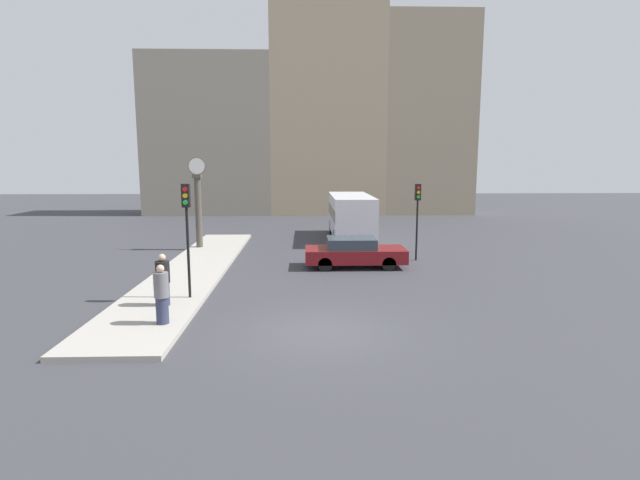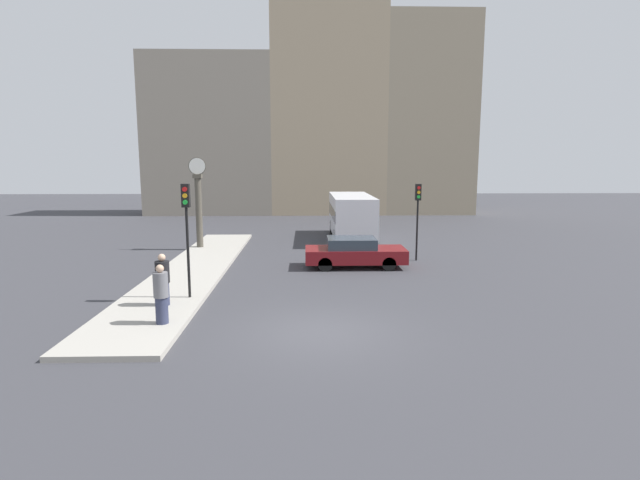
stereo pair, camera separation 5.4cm
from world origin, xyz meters
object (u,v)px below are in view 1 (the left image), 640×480
object	(u,v)px
traffic_light_near	(187,217)
pedestrian_grey_jacket	(162,295)
bus_distant	(351,214)
sedan_car	(354,252)
traffic_light_far	(418,206)
pedestrian_black_jacket	(163,280)
street_clock	(198,204)

from	to	relation	value
traffic_light_near	pedestrian_grey_jacket	xyz separation A→B (m)	(-0.14, -2.72, -1.87)
bus_distant	sedan_car	bearing A→B (deg)	-94.14
traffic_light_near	traffic_light_far	xyz separation A→B (m)	(9.10, 6.80, -0.26)
pedestrian_grey_jacket	traffic_light_far	bearing A→B (deg)	45.87
sedan_car	pedestrian_grey_jacket	xyz separation A→B (m)	(-6.15, -8.09, 0.31)
sedan_car	pedestrian_black_jacket	world-z (taller)	pedestrian_black_jacket
bus_distant	pedestrian_grey_jacket	xyz separation A→B (m)	(-6.74, -16.26, -0.53)
bus_distant	pedestrian_black_jacket	bearing A→B (deg)	-116.53
pedestrian_black_jacket	traffic_light_near	bearing A→B (deg)	56.26
traffic_light_far	pedestrian_black_jacket	xyz separation A→B (m)	(-9.70, -7.71, -1.63)
traffic_light_far	bus_distant	bearing A→B (deg)	110.30
traffic_light_far	street_clock	bearing A→B (deg)	163.63
sedan_car	pedestrian_black_jacket	distance (m)	9.12
bus_distant	traffic_light_far	distance (m)	7.26
street_clock	bus_distant	bearing A→B (deg)	23.05
sedan_car	street_clock	bearing A→B (deg)	149.22
sedan_car	pedestrian_grey_jacket	distance (m)	10.17
traffic_light_far	street_clock	xyz separation A→B (m)	(-10.84, 3.18, -0.15)
bus_distant	traffic_light_far	size ratio (longest dim) A/B	2.01
traffic_light_near	traffic_light_far	size ratio (longest dim) A/B	1.04
traffic_light_near	pedestrian_grey_jacket	distance (m)	3.31
street_clock	pedestrian_black_jacket	size ratio (longest dim) A/B	2.86
bus_distant	pedestrian_grey_jacket	world-z (taller)	bus_distant
bus_distant	traffic_light_far	bearing A→B (deg)	-69.70
pedestrian_grey_jacket	street_clock	bearing A→B (deg)	97.20
traffic_light_near	street_clock	distance (m)	10.15
traffic_light_near	sedan_car	bearing A→B (deg)	41.74
traffic_light_far	pedestrian_black_jacket	size ratio (longest dim) A/B	2.20
sedan_car	pedestrian_black_jacket	xyz separation A→B (m)	(-6.62, -6.27, 0.28)
traffic_light_near	pedestrian_grey_jacket	size ratio (longest dim) A/B	2.25
traffic_light_near	pedestrian_black_jacket	bearing A→B (deg)	-123.74
bus_distant	pedestrian_black_jacket	world-z (taller)	bus_distant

